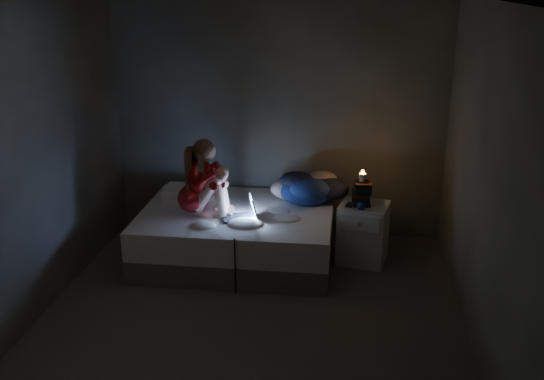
% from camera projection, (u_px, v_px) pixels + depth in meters
% --- Properties ---
extents(floor, '(3.60, 3.80, 0.02)m').
position_uv_depth(floor, '(252.00, 316.00, 5.25)').
color(floor, '#4E4843').
rests_on(floor, ground).
extents(wall_back, '(3.60, 0.02, 2.60)m').
position_uv_depth(wall_back, '(278.00, 119.00, 6.60)').
color(wall_back, '#40413D').
rests_on(wall_back, ground).
extents(wall_front, '(3.60, 0.02, 2.60)m').
position_uv_depth(wall_front, '(188.00, 288.00, 3.03)').
color(wall_front, '#40413D').
rests_on(wall_front, ground).
extents(wall_left, '(0.02, 3.80, 2.60)m').
position_uv_depth(wall_left, '(34.00, 164.00, 5.03)').
color(wall_left, '#40413D').
rests_on(wall_left, ground).
extents(wall_right, '(0.02, 3.80, 2.60)m').
position_uv_depth(wall_right, '(486.00, 181.00, 4.60)').
color(wall_right, '#40413D').
rests_on(wall_right, ground).
extents(bed, '(1.92, 1.44, 0.53)m').
position_uv_depth(bed, '(237.00, 235.00, 6.22)').
color(bed, beige).
rests_on(bed, ground).
extents(pillow, '(0.44, 0.31, 0.13)m').
position_uv_depth(pillow, '(186.00, 193.00, 6.46)').
color(pillow, silver).
rests_on(pillow, bed).
extents(woman, '(0.50, 0.35, 0.78)m').
position_uv_depth(woman, '(193.00, 177.00, 5.93)').
color(woman, maroon).
rests_on(woman, bed).
extents(laptop, '(0.38, 0.32, 0.24)m').
position_uv_depth(laptop, '(239.00, 208.00, 5.89)').
color(laptop, black).
rests_on(laptop, bed).
extents(clothes_pile, '(0.61, 0.49, 0.35)m').
position_uv_depth(clothes_pile, '(306.00, 186.00, 6.31)').
color(clothes_pile, navy).
rests_on(clothes_pile, bed).
extents(nightstand, '(0.54, 0.50, 0.62)m').
position_uv_depth(nightstand, '(363.00, 233.00, 6.15)').
color(nightstand, silver).
rests_on(nightstand, ground).
extents(book_stack, '(0.19, 0.25, 0.24)m').
position_uv_depth(book_stack, '(362.00, 193.00, 6.01)').
color(book_stack, black).
rests_on(book_stack, nightstand).
extents(candle, '(0.07, 0.07, 0.08)m').
position_uv_depth(candle, '(363.00, 178.00, 5.96)').
color(candle, beige).
rests_on(candle, book_stack).
extents(phone, '(0.07, 0.14, 0.01)m').
position_uv_depth(phone, '(351.00, 206.00, 5.99)').
color(phone, black).
rests_on(phone, nightstand).
extents(blue_orb, '(0.08, 0.08, 0.08)m').
position_uv_depth(blue_orb, '(364.00, 206.00, 5.88)').
color(blue_orb, navy).
rests_on(blue_orb, nightstand).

